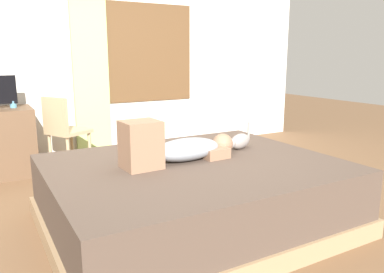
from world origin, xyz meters
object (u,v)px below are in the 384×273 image
object	(u,v)px
person_lying	(176,147)
cup	(13,104)
cat	(239,141)
chair_by_desk	(63,128)
bed	(194,194)

from	to	relation	value
person_lying	cup	world-z (taller)	person_lying
cat	chair_by_desk	bearing A→B (deg)	123.02
person_lying	cup	size ratio (longest dim) A/B	12.47
cat	cup	bearing A→B (deg)	128.83
bed	cup	world-z (taller)	cup
cat	person_lying	bearing A→B (deg)	-171.75
person_lying	cat	distance (m)	0.67
cup	chair_by_desk	world-z (taller)	chair_by_desk
bed	cat	world-z (taller)	cat
bed	chair_by_desk	world-z (taller)	chair_by_desk
bed	cup	bearing A→B (deg)	115.99
cat	cup	distance (m)	2.53
cat	cup	world-z (taller)	cup
person_lying	bed	bearing A→B (deg)	-30.96
cat	cup	xyz separation A→B (m)	(-1.58, 1.96, 0.20)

